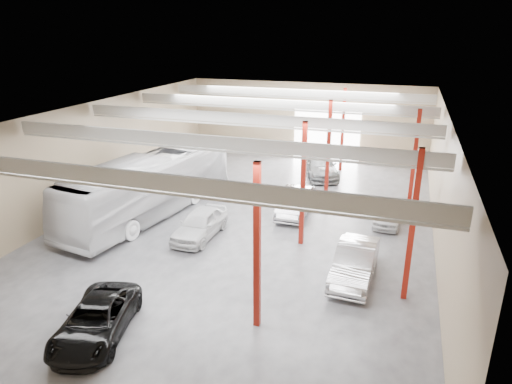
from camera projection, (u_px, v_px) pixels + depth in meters
The scene contains 8 objects.
depot_shell at pixel (254, 143), 27.62m from camera, with size 22.12×32.12×7.06m.
coach_bus at pixel (151, 185), 29.49m from camera, with size 3.32×14.17×3.95m, color silver.
black_sedan at pixel (96, 320), 17.94m from camera, with size 2.35×5.10×1.42m, color black.
car_row_a at pixel (200, 224), 26.54m from camera, with size 1.94×4.81×1.64m, color silver.
car_row_b at pixel (296, 202), 29.87m from camera, with size 1.75×5.02×1.65m, color #A3A3A7.
car_row_c at pixel (320, 165), 37.68m from camera, with size 2.42×5.94×1.72m, color slate.
car_right_near at pixel (355, 262), 22.07m from camera, with size 1.81×5.18×1.71m, color silver.
car_right_far at pixel (388, 213), 28.43m from camera, with size 1.57×3.91×1.33m, color silver.
Camera 1 is at (8.76, -25.09, 11.52)m, focal length 32.00 mm.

